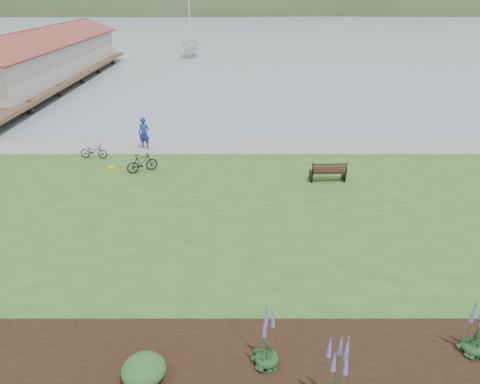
{
  "coord_description": "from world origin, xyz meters",
  "views": [
    {
      "loc": [
        -0.06,
        -17.06,
        9.01
      ],
      "look_at": [
        -0.05,
        -1.01,
        1.3
      ],
      "focal_mm": 32.0,
      "sensor_mm": 36.0,
      "label": 1
    }
  ],
  "objects_px": {
    "park_bench": "(328,171)",
    "person": "(144,131)",
    "bicycle_a": "(94,151)",
    "sailboat": "(191,57)"
  },
  "relations": [
    {
      "from": "person",
      "to": "sailboat",
      "type": "height_order",
      "value": "sailboat"
    },
    {
      "from": "bicycle_a",
      "to": "sailboat",
      "type": "xyz_separation_m",
      "value": [
        1.14,
        41.32,
        -0.8
      ]
    },
    {
      "from": "sailboat",
      "to": "bicycle_a",
      "type": "bearing_deg",
      "value": -89.41
    },
    {
      "from": "person",
      "to": "sailboat",
      "type": "relative_size",
      "value": 0.08
    },
    {
      "from": "park_bench",
      "to": "bicycle_a",
      "type": "height_order",
      "value": "park_bench"
    },
    {
      "from": "park_bench",
      "to": "bicycle_a",
      "type": "bearing_deg",
      "value": 163.06
    },
    {
      "from": "park_bench",
      "to": "person",
      "type": "bearing_deg",
      "value": 151.69
    },
    {
      "from": "park_bench",
      "to": "person",
      "type": "distance_m",
      "value": 10.97
    },
    {
      "from": "park_bench",
      "to": "sailboat",
      "type": "relative_size",
      "value": 0.07
    },
    {
      "from": "park_bench",
      "to": "sailboat",
      "type": "bearing_deg",
      "value": 101.48
    }
  ]
}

